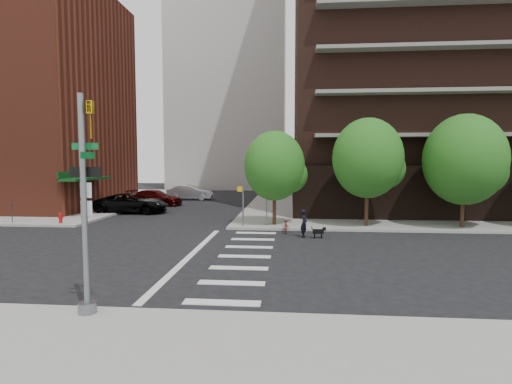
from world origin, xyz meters
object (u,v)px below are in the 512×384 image
object	(u,v)px
fire_hydrant	(61,217)
dog_walker	(304,223)
traffic_signal	(86,222)
parked_car_silver	(190,192)
parked_car_black	(132,203)
parked_car_maroon	(156,198)
scooter	(286,225)

from	to	relation	value
fire_hydrant	dog_walker	world-z (taller)	dog_walker
traffic_signal	dog_walker	xyz separation A→B (m)	(6.32, 12.37, -1.90)
parked_car_silver	dog_walker	size ratio (longest dim) A/B	3.19
parked_car_black	parked_car_maroon	world-z (taller)	parked_car_black
traffic_signal	parked_car_silver	distance (m)	34.28
parked_car_black	dog_walker	world-z (taller)	parked_car_black
parked_car_black	dog_walker	bearing A→B (deg)	-126.50
parked_car_silver	dog_walker	world-z (taller)	parked_car_silver
fire_hydrant	scooter	size ratio (longest dim) A/B	0.44
parked_car_maroon	scooter	size ratio (longest dim) A/B	3.17
traffic_signal	fire_hydrant	size ratio (longest dim) A/B	8.20
parked_car_maroon	dog_walker	size ratio (longest dim) A/B	3.30
parked_car_silver	scooter	distance (m)	22.64
parked_car_black	fire_hydrant	bearing A→B (deg)	158.53
fire_hydrant	scooter	distance (m)	15.37
fire_hydrant	parked_car_maroon	distance (m)	12.69
parked_car_black	parked_car_maroon	distance (m)	5.86
fire_hydrant	parked_car_silver	distance (m)	18.92
parked_car_maroon	scooter	distance (m)	18.95
parked_car_black	scooter	bearing A→B (deg)	-123.62
dog_walker	parked_car_silver	bearing A→B (deg)	38.39
parked_car_black	scooter	size ratio (longest dim) A/B	3.59
fire_hydrant	parked_car_silver	world-z (taller)	parked_car_silver
traffic_signal	scooter	bearing A→B (deg)	69.31
parked_car_maroon	traffic_signal	bearing A→B (deg)	-160.09
parked_car_maroon	dog_walker	bearing A→B (deg)	-133.28
parked_car_silver	dog_walker	distance (m)	24.57
parked_car_silver	dog_walker	xyz separation A→B (m)	(12.12, -21.37, -0.04)
parked_car_silver	fire_hydrant	bearing A→B (deg)	164.95
scooter	dog_walker	size ratio (longest dim) A/B	1.04
fire_hydrant	dog_walker	bearing A→B (deg)	-10.15
parked_car_black	dog_walker	distance (m)	16.99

